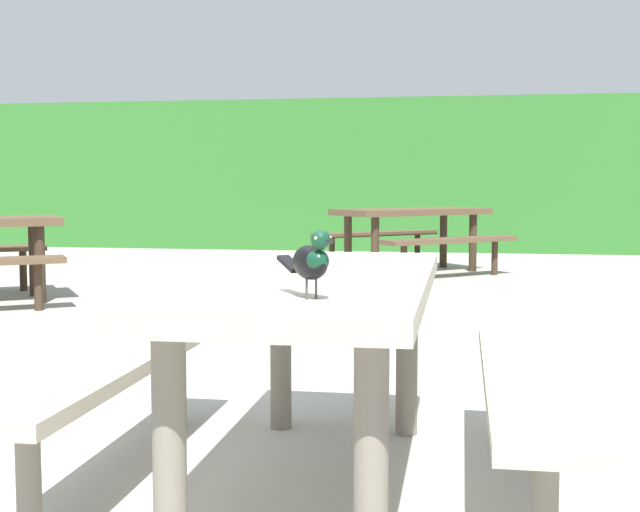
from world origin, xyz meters
name	(u,v)px	position (x,y,z in m)	size (l,w,h in m)	color
ground_plane	(216,474)	(0.00, 0.00, 0.00)	(60.00, 60.00, 0.00)	#A3A099
hedge_wall	(416,175)	(0.00, 10.99, 1.15)	(28.00, 2.05, 2.30)	#2D6B28
picnic_table_foreground	(315,328)	(0.38, -0.09, 0.56)	(1.70, 1.81, 0.74)	#B2A893
bird_grackle	(312,260)	(0.48, -0.72, 0.84)	(0.20, 0.24, 0.18)	black
picnic_table_mid_right	(411,225)	(0.21, 7.05, 0.56)	(2.39, 2.39, 0.74)	brown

